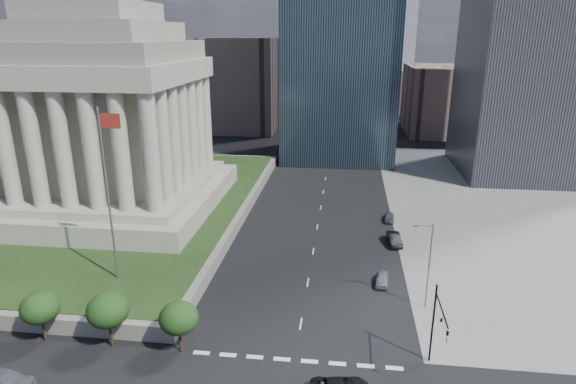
% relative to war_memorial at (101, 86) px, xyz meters
% --- Properties ---
extents(ground, '(500.00, 500.00, 0.00)m').
position_rel_war_memorial_xyz_m(ground, '(34.00, 52.00, -21.40)').
color(ground, black).
rests_on(ground, ground).
extents(plaza_terrace, '(66.00, 70.00, 1.80)m').
position_rel_war_memorial_xyz_m(plaza_terrace, '(-11.00, 2.00, -20.50)').
color(plaza_terrace, slate).
rests_on(plaza_terrace, ground).
extents(plaza_lawn, '(64.00, 68.00, 0.10)m').
position_rel_war_memorial_xyz_m(plaza_lawn, '(-11.00, 2.00, -19.55)').
color(plaza_lawn, '#1F3616').
rests_on(plaza_lawn, plaza_terrace).
extents(war_memorial, '(34.00, 34.00, 39.00)m').
position_rel_war_memorial_xyz_m(war_memorial, '(0.00, 0.00, 0.00)').
color(war_memorial, gray).
rests_on(war_memorial, plaza_lawn).
extents(flagpole, '(2.52, 0.24, 20.00)m').
position_rel_war_memorial_xyz_m(flagpole, '(12.17, -24.00, -8.29)').
color(flagpole, slate).
rests_on(flagpole, plaza_lawn).
extents(midrise_glass, '(26.00, 26.00, 60.00)m').
position_rel_war_memorial_xyz_m(midrise_glass, '(36.00, 47.00, 8.60)').
color(midrise_glass, black).
rests_on(midrise_glass, ground).
extents(building_filler_ne, '(20.00, 30.00, 20.00)m').
position_rel_war_memorial_xyz_m(building_filler_ne, '(66.00, 82.00, -11.40)').
color(building_filler_ne, brown).
rests_on(building_filler_ne, ground).
extents(building_filler_nw, '(24.00, 30.00, 28.00)m').
position_rel_war_memorial_xyz_m(building_filler_nw, '(4.00, 82.00, -7.40)').
color(building_filler_nw, brown).
rests_on(building_filler_nw, ground).
extents(traffic_signal_ne, '(0.30, 5.74, 8.00)m').
position_rel_war_memorial_xyz_m(traffic_signal_ne, '(46.50, -34.30, -16.15)').
color(traffic_signal_ne, black).
rests_on(traffic_signal_ne, ground).
extents(street_lamp_north, '(2.13, 0.22, 10.00)m').
position_rel_war_memorial_xyz_m(street_lamp_north, '(47.33, -23.00, -15.74)').
color(street_lamp_north, slate).
rests_on(street_lamp_north, ground).
extents(suv_grey, '(2.75, 5.55, 1.55)m').
position_rel_war_memorial_xyz_m(suv_grey, '(9.65, -40.74, -20.62)').
color(suv_grey, '#595B61').
rests_on(suv_grey, ground).
extents(parked_sedan_near, '(1.87, 3.87, 1.28)m').
position_rel_war_memorial_xyz_m(parked_sedan_near, '(43.00, -18.32, -20.76)').
color(parked_sedan_near, gray).
rests_on(parked_sedan_near, ground).
extents(parked_sedan_mid, '(4.91, 2.17, 1.57)m').
position_rel_war_memorial_xyz_m(parked_sedan_mid, '(45.50, -6.15, -20.62)').
color(parked_sedan_mid, black).
rests_on(parked_sedan_mid, ground).
extents(parked_sedan_far, '(1.83, 3.86, 1.27)m').
position_rel_war_memorial_xyz_m(parked_sedan_far, '(45.50, 2.99, -20.76)').
color(parked_sedan_far, '#4E5155').
rests_on(parked_sedan_far, ground).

